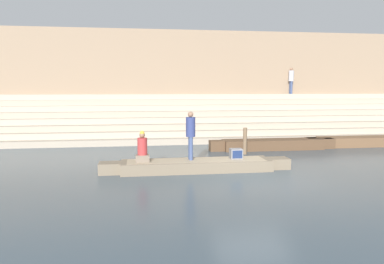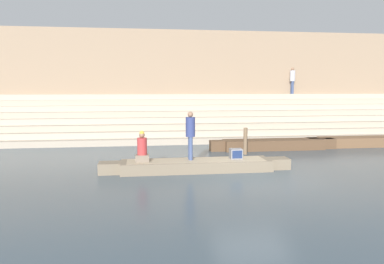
{
  "view_description": "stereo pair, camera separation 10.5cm",
  "coord_description": "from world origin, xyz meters",
  "px_view_note": "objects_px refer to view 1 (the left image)",
  "views": [
    {
      "loc": [
        -3.72,
        -11.72,
        3.03
      ],
      "look_at": [
        -1.65,
        2.82,
        1.3
      ],
      "focal_mm": 35.0,
      "sensor_mm": 36.0,
      "label": 1
    },
    {
      "loc": [
        -3.62,
        -11.73,
        3.03
      ],
      "look_at": [
        -1.65,
        2.82,
        1.3
      ],
      "focal_mm": 35.0,
      "sensor_mm": 36.0,
      "label": 2
    }
  ],
  "objects_px": {
    "tv_set": "(236,154)",
    "moored_boat_distant": "(369,141)",
    "rowboat_main": "(197,165)",
    "person_rowing": "(142,149)",
    "mooring_post": "(245,141)",
    "moored_boat_shore": "(273,144)",
    "person_on_steps": "(291,79)",
    "person_standing": "(191,132)"
  },
  "relations": [
    {
      "from": "tv_set",
      "to": "moored_boat_distant",
      "type": "relative_size",
      "value": 0.06
    },
    {
      "from": "rowboat_main",
      "to": "person_rowing",
      "type": "height_order",
      "value": "person_rowing"
    },
    {
      "from": "rowboat_main",
      "to": "moored_boat_distant",
      "type": "xyz_separation_m",
      "value": [
        9.88,
        4.58,
        0.05
      ]
    },
    {
      "from": "rowboat_main",
      "to": "tv_set",
      "type": "relative_size",
      "value": 15.63
    },
    {
      "from": "person_rowing",
      "to": "mooring_post",
      "type": "relative_size",
      "value": 0.92
    },
    {
      "from": "rowboat_main",
      "to": "moored_boat_distant",
      "type": "bearing_deg",
      "value": 26.29
    },
    {
      "from": "moored_boat_shore",
      "to": "mooring_post",
      "type": "height_order",
      "value": "mooring_post"
    },
    {
      "from": "rowboat_main",
      "to": "moored_boat_distant",
      "type": "distance_m",
      "value": 10.89
    },
    {
      "from": "tv_set",
      "to": "moored_boat_shore",
      "type": "bearing_deg",
      "value": 49.72
    },
    {
      "from": "rowboat_main",
      "to": "person_rowing",
      "type": "relative_size",
      "value": 6.29
    },
    {
      "from": "person_on_steps",
      "to": "mooring_post",
      "type": "bearing_deg",
      "value": 84.54
    },
    {
      "from": "mooring_post",
      "to": "person_on_steps",
      "type": "xyz_separation_m",
      "value": [
        5.37,
        7.67,
        3.04
      ]
    },
    {
      "from": "person_standing",
      "to": "mooring_post",
      "type": "bearing_deg",
      "value": 51.12
    },
    {
      "from": "tv_set",
      "to": "person_on_steps",
      "type": "xyz_separation_m",
      "value": [
        6.59,
        10.71,
        3.06
      ]
    },
    {
      "from": "person_rowing",
      "to": "person_on_steps",
      "type": "bearing_deg",
      "value": 53.05
    },
    {
      "from": "tv_set",
      "to": "person_standing",
      "type": "bearing_deg",
      "value": 174.79
    },
    {
      "from": "moored_boat_shore",
      "to": "mooring_post",
      "type": "relative_size",
      "value": 5.23
    },
    {
      "from": "moored_boat_shore",
      "to": "person_on_steps",
      "type": "height_order",
      "value": "person_on_steps"
    },
    {
      "from": "rowboat_main",
      "to": "person_on_steps",
      "type": "xyz_separation_m",
      "value": [
        8.11,
        10.83,
        3.43
      ]
    },
    {
      "from": "person_on_steps",
      "to": "rowboat_main",
      "type": "bearing_deg",
      "value": 82.69
    },
    {
      "from": "person_standing",
      "to": "moored_boat_distant",
      "type": "distance_m",
      "value": 11.08
    },
    {
      "from": "moored_boat_distant",
      "to": "mooring_post",
      "type": "height_order",
      "value": "mooring_post"
    },
    {
      "from": "moored_boat_shore",
      "to": "moored_boat_distant",
      "type": "xyz_separation_m",
      "value": [
        5.4,
        0.34,
        0.0
      ]
    },
    {
      "from": "person_rowing",
      "to": "tv_set",
      "type": "xyz_separation_m",
      "value": [
        3.48,
        0.12,
        -0.26
      ]
    },
    {
      "from": "person_standing",
      "to": "person_rowing",
      "type": "bearing_deg",
      "value": -170.27
    },
    {
      "from": "moored_boat_distant",
      "to": "mooring_post",
      "type": "bearing_deg",
      "value": -167.91
    },
    {
      "from": "person_rowing",
      "to": "moored_boat_shore",
      "type": "relative_size",
      "value": 0.18
    },
    {
      "from": "person_standing",
      "to": "person_on_steps",
      "type": "height_order",
      "value": "person_on_steps"
    },
    {
      "from": "rowboat_main",
      "to": "mooring_post",
      "type": "relative_size",
      "value": 5.77
    },
    {
      "from": "rowboat_main",
      "to": "person_on_steps",
      "type": "distance_m",
      "value": 13.96
    },
    {
      "from": "mooring_post",
      "to": "rowboat_main",
      "type": "bearing_deg",
      "value": -130.94
    },
    {
      "from": "rowboat_main",
      "to": "moored_boat_shore",
      "type": "relative_size",
      "value": 1.1
    },
    {
      "from": "person_rowing",
      "to": "moored_boat_distant",
      "type": "relative_size",
      "value": 0.16
    },
    {
      "from": "person_standing",
      "to": "moored_boat_distant",
      "type": "xyz_separation_m",
      "value": [
        10.08,
        4.44,
        -1.16
      ]
    },
    {
      "from": "moored_boat_shore",
      "to": "mooring_post",
      "type": "distance_m",
      "value": 2.08
    },
    {
      "from": "tv_set",
      "to": "mooring_post",
      "type": "bearing_deg",
      "value": 63.46
    },
    {
      "from": "rowboat_main",
      "to": "mooring_post",
      "type": "distance_m",
      "value": 4.2
    },
    {
      "from": "moored_boat_shore",
      "to": "person_on_steps",
      "type": "distance_m",
      "value": 8.25
    },
    {
      "from": "person_standing",
      "to": "person_rowing",
      "type": "xyz_separation_m",
      "value": [
        -1.76,
        -0.13,
        -0.58
      ]
    },
    {
      "from": "person_rowing",
      "to": "person_on_steps",
      "type": "distance_m",
      "value": 15.05
    },
    {
      "from": "person_standing",
      "to": "tv_set",
      "type": "bearing_deg",
      "value": 4.81
    },
    {
      "from": "person_standing",
      "to": "moored_boat_shore",
      "type": "xyz_separation_m",
      "value": [
        4.68,
        4.1,
        -1.16
      ]
    }
  ]
}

